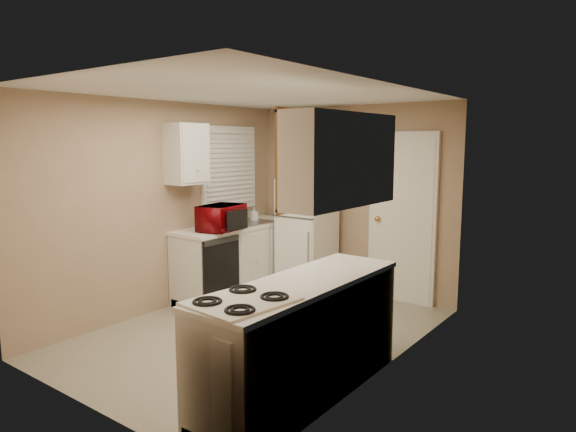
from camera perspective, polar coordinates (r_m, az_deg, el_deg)
The scene contains 19 objects.
floor at distance 5.40m, azimuth -3.25°, elevation -12.78°, with size 3.80×3.80×0.00m, color #AAA48B.
ceiling at distance 5.07m, azimuth -3.47°, elevation 13.47°, with size 3.80×3.80×0.00m, color white.
wall_left at distance 6.09m, azimuth -13.51°, elevation 1.04°, with size 3.80×3.80×0.00m, color tan.
wall_right at distance 4.34m, azimuth 10.95°, elevation -1.65°, with size 3.80×3.80×0.00m, color tan.
wall_back at distance 6.65m, azimuth 7.22°, elevation 1.79°, with size 2.80×2.80×0.00m, color tan.
wall_front at distance 3.86m, azimuth -21.81°, elevation -3.30°, with size 2.80×2.80×0.00m, color tan.
left_counter at distance 6.62m, azimuth -5.60°, elevation -4.81°, with size 0.60×1.80×0.90m, color silver.
dishwasher at distance 5.99m, azimuth -7.42°, elevation -5.83°, with size 0.03×0.58×0.72m, color black.
sink at distance 6.65m, azimuth -4.78°, elevation -1.14°, with size 0.54×0.74×0.16m, color gray.
microwave at distance 6.08m, azimuth -7.40°, elevation -0.23°, with size 0.31×0.55×0.37m, color maroon.
soap_bottle at distance 6.84m, azimuth -3.77°, elevation 0.32°, with size 0.08×0.08×0.18m, color white.
window_blinds at distance 6.74m, azimuth -6.52°, elevation 5.30°, with size 0.10×0.98×1.08m, color silver.
upper_cabinet_left at distance 6.08m, azimuth -11.18°, elevation 6.78°, with size 0.30×0.45×0.70m, color silver.
refrigerator at distance 6.63m, azimuth 2.12°, elevation -2.23°, with size 0.61×0.59×1.47m, color white.
cabinet_over_fridge at distance 6.69m, azimuth 3.69°, elevation 8.74°, with size 0.70×0.30×0.40m, color silver.
interior_door at distance 6.33m, azimuth 12.53°, elevation -0.31°, with size 0.86×0.06×2.08m, color white.
right_counter at distance 4.02m, azimuth 1.55°, elevation -13.41°, with size 0.60×2.00×0.90m, color silver.
stove at distance 3.58m, azimuth -5.08°, elevation -17.21°, with size 0.53×0.65×0.79m, color white.
upper_cabinet_right at distance 3.91m, azimuth 5.98°, elevation 6.23°, with size 0.30×1.20×0.70m, color silver.
Camera 1 is at (3.25, -3.86, 1.93)m, focal length 32.00 mm.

